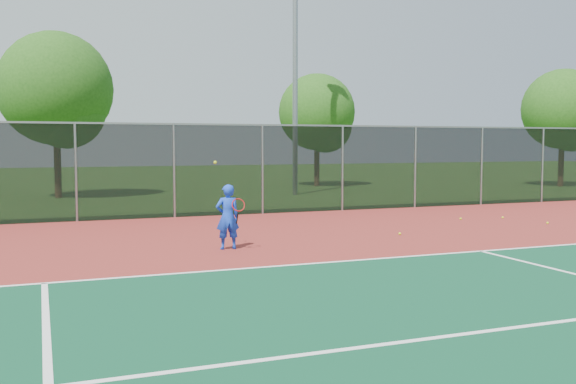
{
  "coord_description": "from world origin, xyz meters",
  "views": [
    {
      "loc": [
        -7.02,
        -8.5,
        2.4
      ],
      "look_at": [
        -1.79,
        5.0,
        1.3
      ],
      "focal_mm": 40.0,
      "sensor_mm": 36.0,
      "label": 1
    }
  ],
  "objects": [
    {
      "name": "ground",
      "position": [
        0.0,
        0.0,
        0.0
      ],
      "size": [
        120.0,
        120.0,
        0.0
      ],
      "primitive_type": "plane",
      "color": "#285418",
      "rests_on": "ground"
    },
    {
      "name": "court_apron",
      "position": [
        0.0,
        2.0,
        0.01
      ],
      "size": [
        30.0,
        20.0,
        0.02
      ],
      "primitive_type": "cube",
      "color": "maroon",
      "rests_on": "ground"
    },
    {
      "name": "fence_back",
      "position": [
        0.0,
        12.0,
        1.56
      ],
      "size": [
        30.0,
        0.06,
        3.03
      ],
      "color": "black",
      "rests_on": "court_apron"
    },
    {
      "name": "tennis_player",
      "position": [
        -3.11,
        5.34,
        0.76
      ],
      "size": [
        0.59,
        0.6,
        1.99
      ],
      "color": "blue",
      "rests_on": "court_apron"
    },
    {
      "name": "practice_ball_0",
      "position": [
        6.93,
        6.26,
        0.06
      ],
      "size": [
        0.07,
        0.07,
        0.07
      ],
      "primitive_type": "sphere",
      "color": "#D3ED1B",
      "rests_on": "court_apron"
    },
    {
      "name": "practice_ball_1",
      "position": [
        6.63,
        7.86,
        0.06
      ],
      "size": [
        0.07,
        0.07,
        0.07
      ],
      "primitive_type": "sphere",
      "color": "#D3ED1B",
      "rests_on": "court_apron"
    },
    {
      "name": "practice_ball_2",
      "position": [
        5.17,
        8.06,
        0.06
      ],
      "size": [
        0.07,
        0.07,
        0.07
      ],
      "primitive_type": "sphere",
      "color": "#D3ED1B",
      "rests_on": "court_apron"
    },
    {
      "name": "practice_ball_4",
      "position": [
        1.67,
        5.87,
        0.06
      ],
      "size": [
        0.07,
        0.07,
        0.07
      ],
      "primitive_type": "sphere",
      "color": "#D3ED1B",
      "rests_on": "court_apron"
    },
    {
      "name": "floodlight_n",
      "position": [
        4.11,
        19.29,
        7.39
      ],
      "size": [
        0.9,
        0.4,
        13.21
      ],
      "color": "gray",
      "rests_on": "ground"
    },
    {
      "name": "tree_back_left",
      "position": [
        -6.19,
        21.35,
        4.55
      ],
      "size": [
        4.94,
        4.94,
        7.25
      ],
      "color": "#392814",
      "rests_on": "ground"
    },
    {
      "name": "tree_back_mid",
      "position": [
        7.62,
        24.46,
        3.95
      ],
      "size": [
        4.28,
        4.28,
        6.29
      ],
      "color": "#392814",
      "rests_on": "ground"
    },
    {
      "name": "tree_back_right",
      "position": [
        20.21,
        19.25,
        4.09
      ],
      "size": [
        4.44,
        4.44,
        6.52
      ],
      "color": "#392814",
      "rests_on": "ground"
    }
  ]
}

